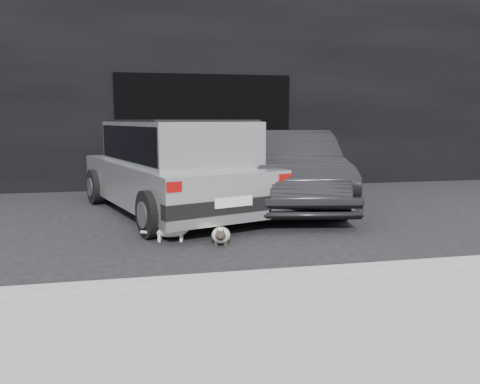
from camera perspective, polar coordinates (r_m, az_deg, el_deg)
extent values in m
plane|color=black|center=(6.98, -8.20, -4.39)|extent=(80.00, 80.00, 0.00)
cube|color=black|center=(12.89, -5.55, 12.86)|extent=(34.00, 4.00, 5.00)
cube|color=black|center=(10.87, -4.33, 7.30)|extent=(4.00, 0.10, 2.60)
cube|color=gray|center=(4.67, 6.36, -10.32)|extent=(18.00, 0.25, 0.12)
cube|color=gray|center=(3.63, 12.42, -16.35)|extent=(18.00, 2.20, 0.11)
cube|color=#AEB0B2|center=(8.11, -8.28, 1.30)|extent=(3.17, 4.65, 0.68)
cube|color=#AEB0B2|center=(7.85, -7.78, 6.03)|extent=(2.50, 3.23, 0.68)
cube|color=black|center=(7.85, -7.78, 6.03)|extent=(2.48, 3.13, 0.55)
cube|color=black|center=(6.29, -1.17, -1.69)|extent=(1.87, 0.79, 0.20)
cube|color=black|center=(10.04, -12.70, 2.05)|extent=(1.87, 0.79, 0.20)
cube|color=silver|center=(6.20, -0.75, -1.23)|extent=(0.54, 0.20, 0.13)
cube|color=#8C0707|center=(5.80, -8.02, 0.60)|extent=(0.20, 0.09, 0.13)
cube|color=#8C0707|center=(6.62, 5.57, 1.66)|extent=(0.20, 0.09, 0.13)
cube|color=black|center=(7.84, -7.84, 8.62)|extent=(2.41, 2.96, 0.03)
cylinder|color=black|center=(6.41, -10.76, -2.65)|extent=(0.44, 0.70, 0.66)
cylinder|color=slate|center=(6.36, -11.87, -2.76)|extent=(0.14, 0.35, 0.36)
cylinder|color=black|center=(7.23, 3.23, -1.21)|extent=(0.44, 0.70, 0.66)
cylinder|color=slate|center=(7.30, 4.09, -1.12)|extent=(0.14, 0.35, 0.36)
cylinder|color=black|center=(9.25, -17.06, 0.63)|extent=(0.44, 0.70, 0.66)
cylinder|color=slate|center=(9.23, -17.85, 0.57)|extent=(0.14, 0.35, 0.36)
cylinder|color=black|center=(9.84, -6.49, 1.43)|extent=(0.44, 0.70, 0.66)
cylinder|color=slate|center=(9.90, -5.80, 1.48)|extent=(0.14, 0.35, 0.36)
imported|color=black|center=(8.59, 6.25, 2.82)|extent=(2.15, 4.40, 1.39)
ellipsoid|color=beige|center=(6.09, -2.34, -5.26)|extent=(0.33, 0.52, 0.19)
ellipsoid|color=beige|center=(5.97, -2.36, -5.33)|extent=(0.24, 0.24, 0.18)
ellipsoid|color=black|center=(5.83, -2.39, -5.32)|extent=(0.16, 0.14, 0.12)
sphere|color=black|center=(5.78, -2.40, -5.52)|extent=(0.06, 0.06, 0.06)
cone|color=black|center=(5.83, -2.04, -4.74)|extent=(0.05, 0.06, 0.06)
cone|color=black|center=(5.84, -2.74, -4.75)|extent=(0.05, 0.06, 0.06)
cylinder|color=black|center=(5.97, -1.78, -6.28)|extent=(0.04, 0.04, 0.06)
cylinder|color=black|center=(5.97, -2.95, -6.28)|extent=(0.04, 0.04, 0.06)
cylinder|color=black|center=(6.24, -1.75, -5.60)|extent=(0.04, 0.04, 0.06)
cylinder|color=black|center=(6.25, -2.86, -5.60)|extent=(0.04, 0.04, 0.06)
cylinder|color=black|center=(6.35, -2.29, -4.95)|extent=(0.08, 0.27, 0.08)
ellipsoid|color=silver|center=(6.25, -8.47, -4.51)|extent=(0.52, 0.33, 0.21)
ellipsoid|color=silver|center=(6.23, -7.36, -4.31)|extent=(0.24, 0.24, 0.18)
ellipsoid|color=silver|center=(6.20, -6.21, -3.67)|extent=(0.14, 0.16, 0.12)
sphere|color=silver|center=(6.20, -5.70, -3.74)|extent=(0.06, 0.06, 0.06)
cone|color=silver|center=(6.23, -6.32, -3.09)|extent=(0.06, 0.05, 0.06)
cone|color=silver|center=(6.16, -6.38, -3.22)|extent=(0.06, 0.05, 0.06)
cylinder|color=silver|center=(6.32, -7.08, -5.21)|extent=(0.04, 0.04, 0.12)
cylinder|color=silver|center=(6.20, -7.20, -5.49)|extent=(0.04, 0.04, 0.12)
cylinder|color=silver|center=(6.35, -9.67, -5.19)|extent=(0.04, 0.04, 0.12)
cylinder|color=silver|center=(6.23, -9.83, -5.46)|extent=(0.04, 0.04, 0.12)
cylinder|color=silver|center=(6.30, -10.86, -4.89)|extent=(0.27, 0.08, 0.08)
ellipsoid|color=gray|center=(6.24, -9.30, -4.35)|extent=(0.20, 0.16, 0.09)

